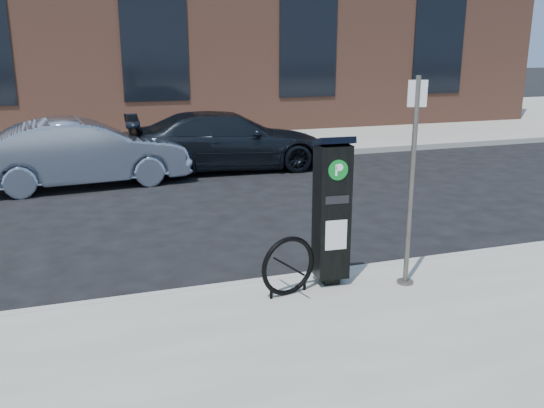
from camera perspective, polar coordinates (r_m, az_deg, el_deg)
name	(u,v)px	position (r m, az deg, el deg)	size (l,w,h in m)	color
ground	(293,286)	(7.27, 2.14, -8.13)	(120.00, 120.00, 0.00)	black
sidewalk_far	(151,130)	(20.56, -11.86, 7.16)	(60.00, 12.00, 0.15)	gray
curb_near	(294,281)	(7.22, 2.20, -7.64)	(60.00, 0.12, 0.16)	#9E9B93
curb_far	(181,162)	(14.72, -8.96, 4.13)	(60.00, 0.12, 0.16)	#9E9B93
building	(135,12)	(23.38, -13.39, 18.05)	(28.00, 10.05, 8.25)	brown
parking_kiosk	(332,209)	(6.72, 5.94, -0.51)	(0.43, 0.39, 1.79)	black
sign_pole	(411,185)	(6.78, 13.65, 1.85)	(0.21, 0.20, 2.44)	#5D5652
bike_rack	(288,266)	(6.55, 1.63, -6.19)	(0.69, 0.22, 0.70)	black
car_silver	(84,153)	(12.90, -18.17, 4.86)	(1.51, 4.32, 1.42)	gray
car_dark	(228,141)	(13.99, -4.40, 6.27)	(1.95, 4.79, 1.39)	black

